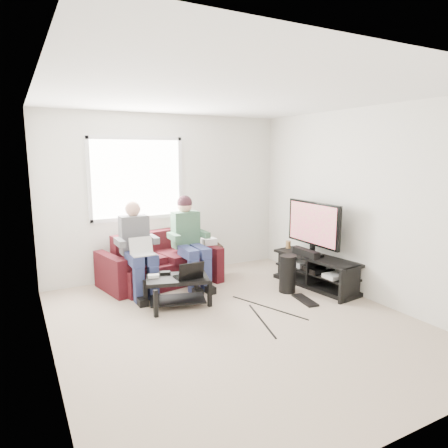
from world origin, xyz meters
The scene contains 26 objects.
floor centered at (0.00, 0.00, 0.00)m, with size 4.50×4.50×0.00m, color #C0AA95.
ceiling centered at (0.00, 0.00, 2.60)m, with size 4.50×4.50×0.00m, color white.
wall_back centered at (0.00, 2.25, 1.30)m, with size 4.50×4.50×0.00m, color silver.
wall_front centered at (0.00, -2.25, 1.30)m, with size 4.50×4.50×0.00m, color silver.
wall_left centered at (-2.00, 0.00, 1.30)m, with size 4.50×4.50×0.00m, color silver.
wall_right centered at (2.00, 0.00, 1.30)m, with size 4.50×4.50×0.00m, color silver.
window centered at (-0.50, 2.23, 1.60)m, with size 1.48×0.04×1.28m.
sofa centered at (-0.32, 1.82, 0.30)m, with size 1.82×1.05×0.78m.
person_left centered at (-0.72, 1.54, 0.72)m, with size 0.40×0.71×1.32m.
person_right centered at (0.08, 1.56, 0.78)m, with size 0.40×0.71×1.36m.
laptop_silver centered at (-0.72, 1.29, 0.69)m, with size 0.32×0.22×0.24m, color silver, non-canonical shape.
coffee_table centered at (-0.42, 0.82, 0.29)m, with size 0.90×0.69×0.40m.
laptop_black centered at (-0.30, 0.74, 0.52)m, with size 0.34×0.24×0.24m, color black, non-canonical shape.
controller_a centered at (-0.70, 0.94, 0.42)m, with size 0.14×0.09×0.04m, color silver.
controller_b centered at (-0.52, 1.00, 0.42)m, with size 0.14×0.09×0.04m, color black.
controller_c centered at (-0.12, 0.97, 0.42)m, with size 0.14×0.09×0.04m, color gray.
tv_stand centered at (1.71, 0.56, 0.21)m, with size 0.61×1.46×0.47m.
tv centered at (1.71, 0.66, 0.93)m, with size 0.12×1.10×0.81m.
soundbar centered at (1.59, 0.66, 0.52)m, with size 0.12×0.50×0.10m, color black.
drink_cup centered at (1.66, 1.19, 0.53)m, with size 0.08×0.08×0.12m, color olive.
console_white centered at (1.71, 0.16, 0.28)m, with size 0.30×0.22×0.06m, color silver.
console_grey centered at (1.71, 0.86, 0.29)m, with size 0.34×0.26×0.08m, color gray.
console_black centered at (1.71, 0.51, 0.28)m, with size 0.38×0.30×0.07m, color black.
subwoofer centered at (1.19, 0.58, 0.27)m, with size 0.24×0.24×0.54m, color black.
keyboard_floor centered at (1.18, 0.16, 0.01)m, with size 0.16×0.47×0.03m, color black.
end_table centered at (0.48, 1.71, 0.29)m, with size 0.37×0.37×0.65m.
Camera 1 is at (-2.23, -3.88, 1.99)m, focal length 32.00 mm.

